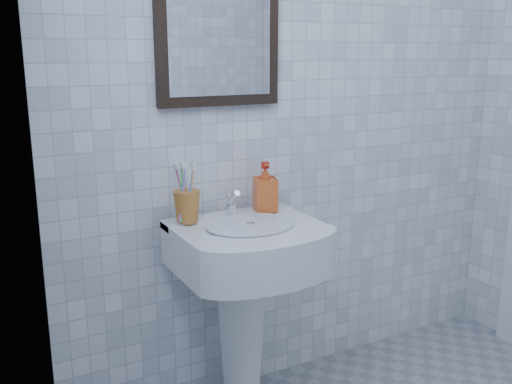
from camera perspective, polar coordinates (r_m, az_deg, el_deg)
wall_back at (r=2.45m, az=4.93°, el=9.27°), size 2.20×0.02×2.50m
wall_left at (r=0.89m, az=-11.98°, el=1.18°), size 0.02×2.40×2.50m
washbasin at (r=2.23m, az=-1.21°, el=-9.54°), size 0.54×0.40×0.83m
faucet at (r=2.21m, az=-2.43°, el=-1.27°), size 0.04×0.10×0.11m
toothbrush_cup at (r=2.13m, az=-6.92°, el=-1.45°), size 0.11×0.11×0.12m
soap_dispenser at (r=2.27m, az=0.92°, el=0.55°), size 0.11×0.11×0.19m
wall_mirror at (r=2.23m, az=-3.76°, el=16.57°), size 0.50×0.04×0.62m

